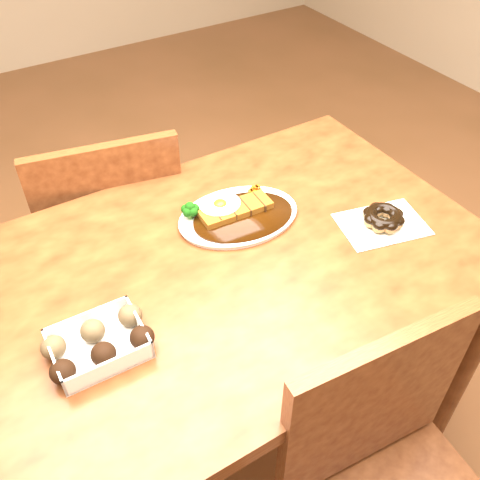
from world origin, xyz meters
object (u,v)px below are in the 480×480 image
table (230,291)px  chair_far (114,233)px  katsu_curry_plate (236,214)px  donut_box (98,343)px  pon_de_ring (383,218)px

table → chair_far: (-0.11, 0.54, -0.17)m
katsu_curry_plate → donut_box: katsu_curry_plate is taller
katsu_curry_plate → donut_box: (-0.42, -0.20, 0.01)m
donut_box → pon_de_ring: (0.71, -0.00, -0.00)m
katsu_curry_plate → donut_box: 0.47m
donut_box → pon_de_ring: bearing=-0.3°
katsu_curry_plate → donut_box: bearing=-154.6°
table → katsu_curry_plate: size_ratio=3.77×
chair_far → pon_de_ring: bearing=139.5°
table → katsu_curry_plate: 0.19m
chair_far → pon_de_ring: 0.84m
katsu_curry_plate → table: bearing=-127.0°
table → pon_de_ring: size_ratio=5.16×
table → donut_box: 0.36m
chair_far → pon_de_ring: chair_far is taller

